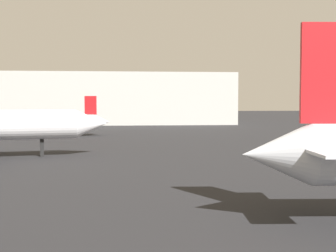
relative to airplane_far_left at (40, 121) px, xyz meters
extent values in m
cone|color=silver|center=(24.34, -67.27, 1.03)|extent=(3.99, 3.67, 3.39)
cube|color=silver|center=(26.70, -67.46, 1.37)|extent=(3.07, 8.57, 0.16)
cube|color=red|center=(27.20, -67.50, 5.43)|extent=(3.22, 0.56, 5.41)
cone|color=white|center=(12.17, -34.39, 1.18)|extent=(4.49, 4.22, 3.50)
cube|color=black|center=(6.41, -35.61, -1.64)|extent=(0.53, 0.53, 2.12)
cylinder|color=white|center=(-0.20, 0.05, 0.02)|extent=(22.32, 8.60, 2.74)
cone|color=white|center=(12.05, -3.32, 0.02)|extent=(3.64, 3.45, 2.74)
cube|color=white|center=(0.88, -0.24, -0.39)|extent=(8.81, 20.76, 0.18)
cube|color=white|center=(10.24, -2.82, 0.29)|extent=(3.32, 6.38, 0.12)
cube|color=red|center=(9.89, -2.73, 3.16)|extent=(2.31, 0.83, 3.54)
cylinder|color=#4C4C54|center=(-0.81, -3.83, -0.53)|extent=(2.46, 1.85, 1.32)
cylinder|color=#4C4C54|center=(1.27, 3.70, -0.53)|extent=(2.46, 1.85, 1.32)
cube|color=black|center=(-7.11, 1.96, -2.03)|extent=(0.45, 0.45, 1.34)
cube|color=black|center=(0.49, -1.65, -2.03)|extent=(0.45, 0.45, 1.34)
cube|color=black|center=(1.27, 1.17, -2.03)|extent=(0.45, 0.45, 1.34)
cube|color=#B7B7B2|center=(7.46, 47.94, 4.67)|extent=(81.21, 27.50, 14.73)
camera|label=1|loc=(16.08, -91.30, 3.91)|focal=49.03mm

